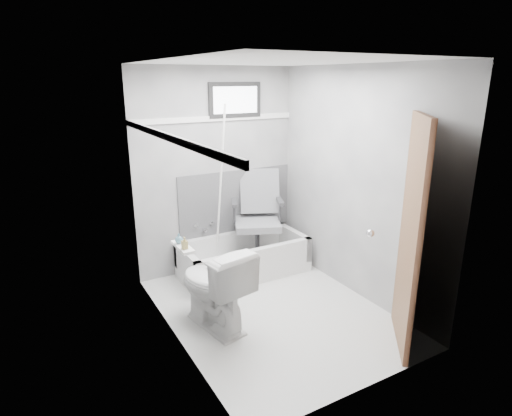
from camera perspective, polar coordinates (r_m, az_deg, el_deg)
floor at (r=4.46m, az=2.28°, el=-13.55°), size 2.60×2.60×0.00m
ceiling at (r=3.85m, az=2.72°, el=18.97°), size 2.60×2.60×0.00m
wall_back at (r=5.10m, az=-5.29°, el=4.86°), size 2.00×0.02×2.40m
wall_front at (r=3.02m, az=15.67°, el=-4.32°), size 2.00×0.02×2.40m
wall_left at (r=3.58m, az=-11.23°, el=-0.67°), size 0.02×2.60×2.40m
wall_right at (r=4.58m, az=13.17°, el=3.08°), size 0.02×2.60×2.40m
bathtub at (r=5.16m, az=-1.61°, el=-6.51°), size 1.50×0.70×0.42m
office_chair at (r=5.12m, az=0.16°, el=-1.28°), size 0.82×0.82×1.08m
toilet at (r=4.05m, az=-5.66°, el=-10.43°), size 0.61×0.90×0.81m
door at (r=3.83m, az=25.72°, el=-4.09°), size 0.78×0.78×2.00m
window at (r=5.09m, az=-2.83°, el=14.20°), size 0.66×0.04×0.40m
backerboard at (r=5.30m, az=-2.66°, el=0.90°), size 1.50×0.02×0.78m
trim_back at (r=5.00m, az=-5.42°, el=11.80°), size 2.00×0.02×0.06m
trim_left at (r=3.45m, az=-11.62°, el=9.23°), size 0.02×2.60×0.06m
pole at (r=4.90m, az=-4.79°, el=2.56°), size 0.02×0.37×1.92m
shelf at (r=3.67m, az=-9.75°, el=-5.12°), size 0.10×0.32×0.02m
soap_bottle_a at (r=3.57m, az=-9.50°, el=-4.61°), size 0.05×0.05×0.10m
soap_bottle_b at (r=3.70m, az=-10.26°, el=-3.99°), size 0.09×0.09×0.08m
faucet at (r=5.18m, az=-6.97°, el=-2.50°), size 0.26×0.10×0.16m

